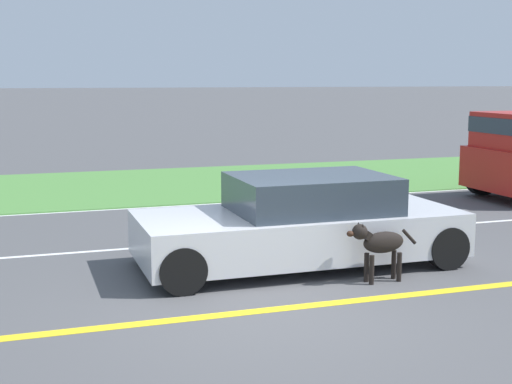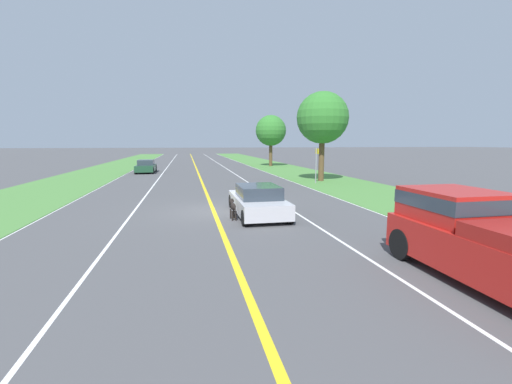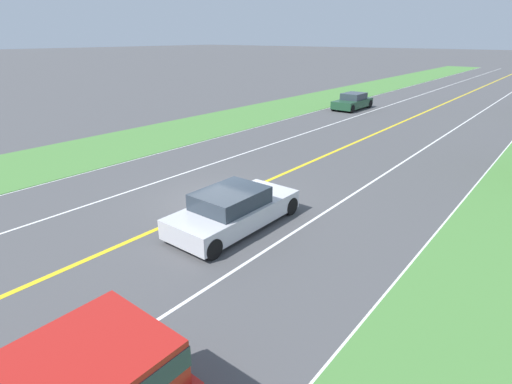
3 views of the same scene
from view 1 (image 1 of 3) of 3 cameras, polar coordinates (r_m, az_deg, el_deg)
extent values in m
plane|color=#4C4C4F|center=(8.26, 0.90, -9.45)|extent=(400.00, 400.00, 0.00)
cube|color=yellow|center=(8.26, 0.90, -9.42)|extent=(0.18, 160.00, 0.01)
cube|color=white|center=(14.86, -8.06, -1.18)|extent=(0.14, 160.00, 0.01)
cube|color=white|center=(11.50, -4.89, -4.13)|extent=(0.10, 160.00, 0.01)
cube|color=#4C843D|center=(17.78, -9.82, 0.50)|extent=(6.00, 160.00, 0.03)
cube|color=silver|center=(10.12, 3.43, -3.26)|extent=(1.89, 4.54, 0.60)
cube|color=#2D3842|center=(10.08, 4.41, -0.10)|extent=(1.62, 2.18, 0.51)
cylinder|color=black|center=(10.45, -7.98, -3.87)|extent=(0.22, 0.60, 0.60)
cylinder|color=black|center=(11.70, 10.42, -2.54)|extent=(0.22, 0.60, 0.60)
cylinder|color=black|center=(8.82, -5.93, -6.26)|extent=(0.22, 0.60, 0.60)
cylinder|color=black|center=(10.27, 15.02, -4.32)|extent=(0.22, 0.60, 0.60)
ellipsoid|color=black|center=(9.40, 10.17, -3.98)|extent=(0.22, 0.60, 0.28)
cylinder|color=black|center=(9.43, 8.83, -5.99)|extent=(0.06, 0.06, 0.38)
cylinder|color=black|center=(9.64, 10.96, -5.72)|extent=(0.06, 0.06, 0.38)
cylinder|color=black|center=(9.32, 9.23, -6.18)|extent=(0.06, 0.06, 0.38)
cylinder|color=black|center=(9.53, 11.38, -5.90)|extent=(0.06, 0.06, 0.38)
cylinder|color=black|center=(9.25, 8.86, -3.46)|extent=(0.13, 0.17, 0.16)
sphere|color=black|center=(9.19, 8.30, -3.17)|extent=(0.21, 0.21, 0.20)
ellipsoid|color=#331E14|center=(9.12, 7.55, -3.34)|extent=(0.09, 0.10, 0.08)
cone|color=black|center=(9.22, 8.20, -2.64)|extent=(0.07, 0.07, 0.09)
cone|color=black|center=(9.13, 8.54, -2.77)|extent=(0.07, 0.07, 0.09)
cylinder|color=black|center=(9.59, 12.15, -3.52)|extent=(0.06, 0.22, 0.22)
cylinder|color=black|center=(17.00, 17.65, 1.13)|extent=(0.22, 0.81, 0.81)
camera|label=2|loc=(18.77, 52.62, 6.81)|focal=24.00mm
camera|label=3|loc=(21.10, 18.11, 16.99)|focal=28.00mm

